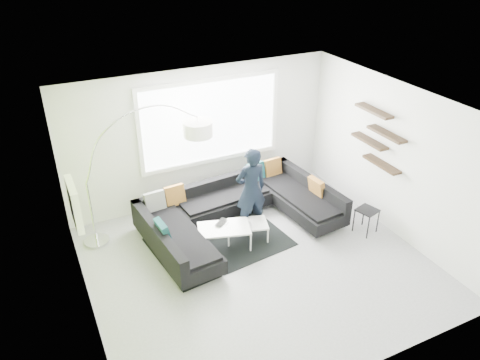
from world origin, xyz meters
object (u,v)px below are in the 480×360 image
(person, at_px, (251,190))
(laptop, at_px, (223,223))
(sectional_sofa, at_px, (241,215))
(side_table, at_px, (366,221))
(arc_lamp, at_px, (86,183))
(coffee_table, at_px, (235,233))

(person, height_order, laptop, person)
(sectional_sofa, xyz_separation_m, side_table, (2.07, -1.07, -0.09))
(arc_lamp, relative_size, side_table, 5.11)
(side_table, bearing_deg, coffee_table, 162.00)
(person, xyz_separation_m, laptop, (-0.66, -0.20, -0.43))
(sectional_sofa, bearing_deg, arc_lamp, 157.29)
(sectional_sofa, relative_size, side_table, 7.64)
(coffee_table, relative_size, person, 0.72)
(side_table, relative_size, person, 0.29)
(arc_lamp, height_order, person, arc_lamp)
(person, distance_m, laptop, 0.81)
(coffee_table, height_order, person, person)
(arc_lamp, distance_m, side_table, 5.09)
(sectional_sofa, bearing_deg, side_table, -32.90)
(sectional_sofa, xyz_separation_m, coffee_table, (-0.27, -0.31, -0.14))
(sectional_sofa, xyz_separation_m, laptop, (-0.46, -0.20, 0.07))
(coffee_table, relative_size, arc_lamp, 0.48)
(sectional_sofa, distance_m, arc_lamp, 2.83)
(coffee_table, xyz_separation_m, laptop, (-0.19, 0.11, 0.21))
(coffee_table, relative_size, side_table, 2.46)
(sectional_sofa, height_order, coffee_table, sectional_sofa)
(arc_lamp, xyz_separation_m, person, (2.76, -0.79, -0.41))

